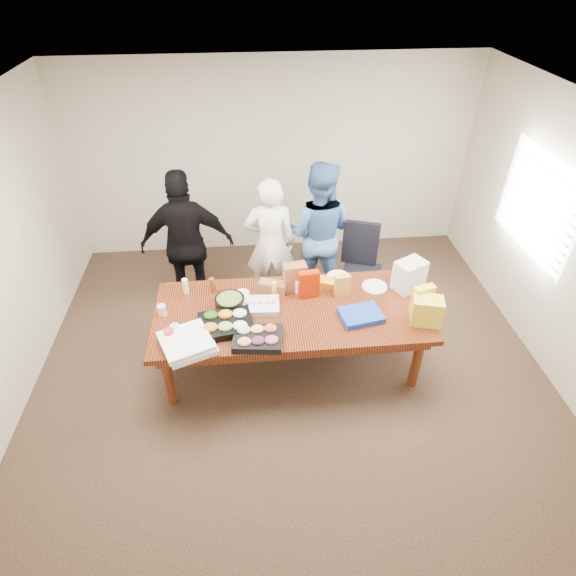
{
  "coord_description": "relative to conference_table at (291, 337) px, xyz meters",
  "views": [
    {
      "loc": [
        -0.38,
        -3.64,
        3.81
      ],
      "look_at": [
        -0.02,
        0.1,
        0.96
      ],
      "focal_mm": 28.99,
      "sensor_mm": 36.0,
      "label": 1
    }
  ],
  "objects": [
    {
      "name": "floor",
      "position": [
        0.0,
        0.0,
        -0.39
      ],
      "size": [
        5.5,
        5.0,
        0.02
      ],
      "primitive_type": "cube",
      "color": "#47301E",
      "rests_on": "ground"
    },
    {
      "name": "ceiling",
      "position": [
        0.0,
        0.0,
        2.33
      ],
      "size": [
        5.5,
        5.0,
        0.02
      ],
      "primitive_type": "cube",
      "color": "white",
      "rests_on": "wall_back"
    },
    {
      "name": "wall_back",
      "position": [
        0.0,
        2.5,
        0.98
      ],
      "size": [
        5.5,
        0.04,
        2.7
      ],
      "primitive_type": "cube",
      "color": "beige",
      "rests_on": "floor"
    },
    {
      "name": "wall_front",
      "position": [
        0.0,
        -2.5,
        0.98
      ],
      "size": [
        5.5,
        0.04,
        2.7
      ],
      "primitive_type": "cube",
      "color": "beige",
      "rests_on": "floor"
    },
    {
      "name": "wall_right",
      "position": [
        2.75,
        0.0,
        0.98
      ],
      "size": [
        0.04,
        5.0,
        2.7
      ],
      "primitive_type": "cube",
      "color": "beige",
      "rests_on": "floor"
    },
    {
      "name": "window_panel",
      "position": [
        2.72,
        0.6,
        1.12
      ],
      "size": [
        0.03,
        1.4,
        1.1
      ],
      "primitive_type": "cube",
      "color": "white",
      "rests_on": "wall_right"
    },
    {
      "name": "window_blinds",
      "position": [
        2.68,
        0.6,
        1.12
      ],
      "size": [
        0.04,
        1.36,
        1.0
      ],
      "primitive_type": "cube",
      "color": "beige",
      "rests_on": "wall_right"
    },
    {
      "name": "conference_table",
      "position": [
        0.0,
        0.0,
        0.0
      ],
      "size": [
        2.8,
        1.2,
        0.75
      ],
      "primitive_type": "cube",
      "color": "#4C1C0F",
      "rests_on": "floor"
    },
    {
      "name": "office_chair",
      "position": [
        0.97,
        0.92,
        0.15
      ],
      "size": [
        0.68,
        0.68,
        1.05
      ],
      "primitive_type": "cube",
      "rotation": [
        0.0,
        0.0,
        -0.32
      ],
      "color": "black",
      "rests_on": "floor"
    },
    {
      "name": "person_center",
      "position": [
        -0.13,
        1.14,
        0.47
      ],
      "size": [
        0.64,
        0.44,
        1.7
      ],
      "primitive_type": "imported",
      "rotation": [
        0.0,
        0.0,
        3.09
      ],
      "color": "white",
      "rests_on": "floor"
    },
    {
      "name": "person_right",
      "position": [
        0.46,
        1.25,
        0.53
      ],
      "size": [
        1.06,
        0.93,
        1.81
      ],
      "primitive_type": "imported",
      "rotation": [
        0.0,
        0.0,
        2.81
      ],
      "color": "#3E669B",
      "rests_on": "floor"
    },
    {
      "name": "person_left",
      "position": [
        -1.11,
        1.11,
        0.54
      ],
      "size": [
        1.09,
        0.48,
        1.84
      ],
      "primitive_type": "imported",
      "rotation": [
        0.0,
        0.0,
        3.17
      ],
      "color": "black",
      "rests_on": "floor"
    },
    {
      "name": "veggie_tray",
      "position": [
        -0.66,
        -0.2,
        0.41
      ],
      "size": [
        0.57,
        0.47,
        0.08
      ],
      "primitive_type": "cube",
      "rotation": [
        0.0,
        0.0,
        0.14
      ],
      "color": "black",
      "rests_on": "conference_table"
    },
    {
      "name": "fruit_tray",
      "position": [
        -0.36,
        -0.43,
        0.41
      ],
      "size": [
        0.5,
        0.41,
        0.07
      ],
      "primitive_type": "cube",
      "rotation": [
        0.0,
        0.0,
        -0.12
      ],
      "color": "black",
      "rests_on": "conference_table"
    },
    {
      "name": "sheet_cake",
      "position": [
        -0.31,
        0.05,
        0.41
      ],
      "size": [
        0.4,
        0.31,
        0.07
      ],
      "primitive_type": "cube",
      "rotation": [
        0.0,
        0.0,
        -0.06
      ],
      "color": "silver",
      "rests_on": "conference_table"
    },
    {
      "name": "salad_bowl",
      "position": [
        -0.62,
        0.13,
        0.43
      ],
      "size": [
        0.39,
        0.39,
        0.1
      ],
      "primitive_type": "cylinder",
      "rotation": [
        0.0,
        0.0,
        -0.33
      ],
      "color": "black",
      "rests_on": "conference_table"
    },
    {
      "name": "chip_bag_blue",
      "position": [
        0.69,
        -0.18,
        0.41
      ],
      "size": [
        0.46,
        0.37,
        0.06
      ],
      "primitive_type": "cube",
      "rotation": [
        0.0,
        0.0,
        0.18
      ],
      "color": "#163EB6",
      "rests_on": "conference_table"
    },
    {
      "name": "chip_bag_red",
      "position": [
        0.21,
        0.21,
        0.53
      ],
      "size": [
        0.22,
        0.11,
        0.31
      ],
      "primitive_type": "cube",
      "rotation": [
        0.0,
        0.0,
        0.11
      ],
      "color": "#B22000",
      "rests_on": "conference_table"
    },
    {
      "name": "chip_bag_yellow",
      "position": [
        1.3,
        -0.17,
        0.54
      ],
      "size": [
        0.23,
        0.14,
        0.33
      ],
      "primitive_type": "cube",
      "rotation": [
        0.0,
        0.0,
        0.27
      ],
      "color": "yellow",
      "rests_on": "conference_table"
    },
    {
      "name": "chip_bag_orange",
      "position": [
        0.56,
        0.2,
        0.5
      ],
      "size": [
        0.17,
        0.09,
        0.25
      ],
      "primitive_type": "cube",
      "rotation": [
        0.0,
        0.0,
        0.16
      ],
      "color": "gold",
      "rests_on": "conference_table"
    },
    {
      "name": "mayo_jar",
      "position": [
        0.12,
        0.29,
        0.45
      ],
      "size": [
        0.11,
        0.11,
        0.16
      ],
      "primitive_type": "cylinder",
      "rotation": [
        0.0,
        0.0,
        0.06
      ],
      "color": "white",
      "rests_on": "conference_table"
    },
    {
      "name": "mustard_bottle",
      "position": [
        -0.15,
        0.27,
        0.46
      ],
      "size": [
        0.07,
        0.07,
        0.17
      ],
      "primitive_type": "cylinder",
      "rotation": [
        0.0,
        0.0,
        0.29
      ],
      "color": "yellow",
      "rests_on": "conference_table"
    },
    {
      "name": "dressing_bottle",
      "position": [
        -0.81,
        0.37,
        0.47
      ],
      "size": [
        0.07,
        0.07,
        0.18
      ],
      "primitive_type": "cylinder",
      "rotation": [
        0.0,
        0.0,
        -0.27
      ],
      "color": "brown",
      "rests_on": "conference_table"
    },
    {
      "name": "ranch_bottle",
      "position": [
        -1.09,
        0.39,
        0.46
      ],
      "size": [
        0.06,
        0.06,
        0.18
      ],
      "primitive_type": "cylinder",
      "rotation": [
        0.0,
        0.0,
        0.05
      ],
      "color": "#FEFCCE",
      "rests_on": "conference_table"
    },
    {
      "name": "banana_bunch",
      "position": [
        0.42,
        0.38,
        0.42
      ],
      "size": [
        0.28,
        0.23,
        0.08
      ],
      "primitive_type": "cube",
      "rotation": [
        0.0,
        0.0,
        -0.44
      ],
      "color": "orange",
      "rests_on": "conference_table"
    },
    {
      "name": "bread_loaf",
      "position": [
        -0.16,
        0.34,
        0.43
      ],
      "size": [
        0.31,
        0.21,
        0.12
      ],
      "primitive_type": "cube",
      "rotation": [
        0.0,
        0.0,
        -0.34
      ],
      "color": "olive",
      "rests_on": "conference_table"
    },
    {
      "name": "kraft_bag",
      "position": [
        0.07,
        0.35,
        0.53
      ],
      "size": [
        0.26,
        0.17,
        0.32
      ],
      "primitive_type": "cube",
      "rotation": [
        0.0,
        0.0,
        0.12
      ],
      "color": "#9A502F",
      "rests_on": "conference_table"
    },
    {
      "name": "red_cup",
      "position": [
        -1.18,
        -0.34,
        0.44
      ],
      "size": [
        0.11,
        0.11,
        0.13
      ],
      "primitive_type": "cylinder",
      "rotation": [
        0.0,
        0.0,
        -0.12
      ],
      "color": "red",
      "rests_on": "conference_table"
    },
    {
      "name": "clear_cup_a",
      "position": [
        -1.14,
        -0.26,
        0.43
      ],
      "size": [
        0.11,
        0.11,
        0.12
      ],
      "primitive_type": "cylinder",
      "rotation": [
        0.0,
        0.0,
        0.28
      ],
      "color": "silver",
      "rests_on": "conference_table"
    },
    {
      "name": "clear_cup_b",
      "position": [
        -1.3,
        0.05,
        0.43
      ],
      "size": [
        0.1,
        0.1,
        0.12
      ],
      "primitive_type": "cylinder",
      "rotation": [
        0.0,
        0.0,
        0.29
      ],
      "color": "silver",
      "rests_on": "conference_table"
    },
    {
      "name": "pizza_box_lower",
      "position": [
        -1.0,
        -0.45,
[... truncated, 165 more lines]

